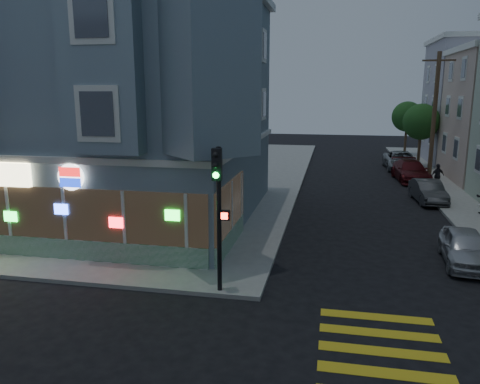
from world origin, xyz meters
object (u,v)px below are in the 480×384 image
(parked_car_b, at_px, (428,191))
(parked_car_c, at_px, (411,171))
(utility_pole, at_px, (434,115))
(street_tree_near, at_px, (421,122))
(traffic_signal, at_px, (219,196))
(street_tree_far, at_px, (407,117))
(pedestrian_b, at_px, (438,176))
(parked_car_d, at_px, (401,161))
(parked_car_a, at_px, (465,247))

(parked_car_b, height_order, parked_car_c, parked_car_c)
(utility_pole, height_order, parked_car_c, utility_pole)
(street_tree_near, height_order, traffic_signal, street_tree_near)
(street_tree_near, relative_size, parked_car_c, 1.03)
(street_tree_far, xyz_separation_m, traffic_signal, (-10.57, -35.82, -0.61))
(street_tree_near, relative_size, pedestrian_b, 3.34)
(street_tree_far, distance_m, pedestrian_b, 17.09)
(parked_car_c, bearing_deg, pedestrian_b, -69.74)
(parked_car_d, bearing_deg, utility_pole, -76.95)
(utility_pole, height_order, street_tree_near, utility_pole)
(parked_car_a, bearing_deg, parked_car_b, 91.28)
(parked_car_a, bearing_deg, pedestrian_b, 87.00)
(utility_pole, xyz_separation_m, parked_car_b, (-1.30, -6.80, -4.14))
(parked_car_b, distance_m, parked_car_d, 11.96)
(utility_pole, xyz_separation_m, pedestrian_b, (-0.01, -2.82, -3.85))
(parked_car_d, bearing_deg, street_tree_near, 28.11)
(parked_car_b, bearing_deg, parked_car_d, 84.99)
(street_tree_far, bearing_deg, street_tree_near, -90.00)
(street_tree_far, height_order, parked_car_c, street_tree_far)
(parked_car_b, height_order, traffic_signal, traffic_signal)
(parked_car_c, distance_m, parked_car_d, 5.20)
(street_tree_near, bearing_deg, parked_car_b, -96.68)
(street_tree_far, relative_size, parked_car_c, 1.03)
(parked_car_a, distance_m, parked_car_c, 17.19)
(street_tree_far, distance_m, parked_car_b, 21.11)
(pedestrian_b, xyz_separation_m, parked_car_c, (-1.29, 2.78, -0.20))
(parked_car_a, relative_size, parked_car_b, 0.98)
(street_tree_far, height_order, parked_car_b, street_tree_far)
(pedestrian_b, height_order, parked_car_d, pedestrian_b)
(pedestrian_b, relative_size, traffic_signal, 0.34)
(utility_pole, xyz_separation_m, traffic_signal, (-10.37, -21.82, -1.47))
(pedestrian_b, xyz_separation_m, parked_car_b, (-1.29, -3.98, -0.28))
(parked_car_c, bearing_deg, parked_car_a, -96.55)
(parked_car_a, bearing_deg, street_tree_near, 89.24)
(street_tree_near, relative_size, parked_car_d, 0.98)
(pedestrian_b, bearing_deg, street_tree_near, -115.77)
(utility_pole, relative_size, pedestrian_b, 5.67)
(street_tree_far, bearing_deg, traffic_signal, -106.44)
(street_tree_far, bearing_deg, parked_car_b, -94.12)
(utility_pole, bearing_deg, parked_car_a, -96.11)
(utility_pole, relative_size, street_tree_near, 1.70)
(street_tree_near, distance_m, parked_car_d, 3.62)
(parked_car_a, bearing_deg, street_tree_far, 90.52)
(street_tree_far, xyz_separation_m, parked_car_d, (-1.51, -8.85, -3.18))
(pedestrian_b, bearing_deg, parked_car_d, -105.15)
(street_tree_near, xyz_separation_m, street_tree_far, (0.00, 8.00, 0.00))
(parked_car_c, bearing_deg, parked_car_b, -94.74)
(utility_pole, xyz_separation_m, street_tree_far, (0.20, 14.00, -0.86))
(parked_car_c, bearing_deg, traffic_signal, -117.35)
(street_tree_near, distance_m, traffic_signal, 29.76)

